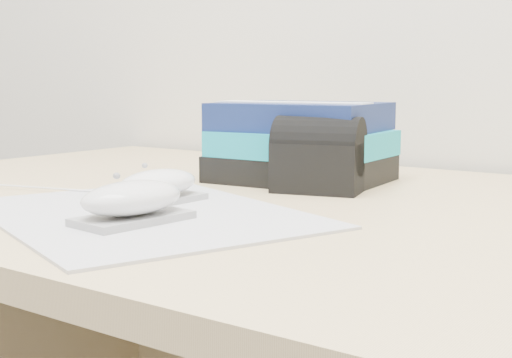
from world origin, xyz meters
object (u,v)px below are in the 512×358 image
Objects in this scene: mouse_front at (132,202)px; book_stack at (301,143)px; pouch at (319,156)px; mouse_rear at (159,186)px.

book_stack is at bearing 94.62° from mouse_front.
mouse_front is at bearing -97.70° from pouch.
book_stack is at bearing 135.39° from pouch.
book_stack reaches higher than mouse_rear.
pouch reaches higher than mouse_front.
mouse_front is 0.50× the size of book_stack.
book_stack reaches higher than pouch.
mouse_rear is 0.45× the size of book_stack.
book_stack is 1.92× the size of pouch.
book_stack is (0.03, 0.27, 0.03)m from mouse_rear.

